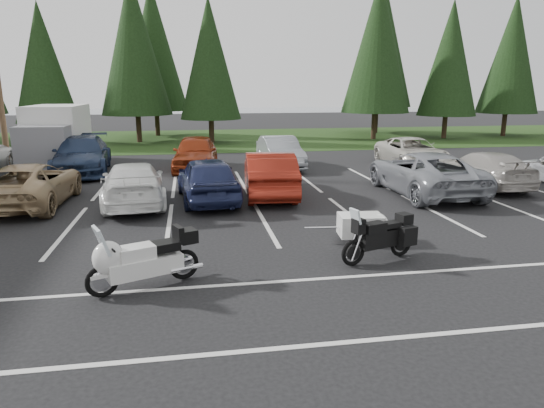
{
  "coord_description": "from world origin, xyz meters",
  "views": [
    {
      "loc": [
        -1.54,
        -12.38,
        3.79
      ],
      "look_at": [
        0.48,
        -0.5,
        0.87
      ],
      "focal_mm": 32.0,
      "sensor_mm": 36.0,
      "label": 1
    }
  ],
  "objects": [
    {
      "name": "car_far_4",
      "position": [
        9.13,
        9.67,
        0.69
      ],
      "size": [
        2.43,
        5.03,
        1.38
      ],
      "primitive_type": "imported",
      "rotation": [
        0.0,
        0.0,
        -0.03
      ],
      "color": "beige",
      "rests_on": "ground"
    },
    {
      "name": "car_near_6",
      "position": [
        6.77,
        3.72,
        0.77
      ],
      "size": [
        2.57,
        5.54,
        1.54
      ],
      "primitive_type": "imported",
      "rotation": [
        0.0,
        0.0,
        3.15
      ],
      "color": "gray",
      "rests_on": "ground"
    },
    {
      "name": "conifer_3",
      "position": [
        -10.5,
        21.4,
        5.27
      ],
      "size": [
        3.87,
        3.87,
        9.02
      ],
      "color": "#332316",
      "rests_on": "ground"
    },
    {
      "name": "car_far_1",
      "position": [
        -6.32,
        10.38,
        0.81
      ],
      "size": [
        2.78,
        5.78,
        1.62
      ],
      "primitive_type": "imported",
      "rotation": [
        0.0,
        0.0,
        0.09
      ],
      "color": "#1C2A46",
      "rests_on": "ground"
    },
    {
      "name": "ground",
      "position": [
        0.0,
        0.0,
        0.0
      ],
      "size": [
        120.0,
        120.0,
        0.0
      ],
      "primitive_type": "plane",
      "color": "black",
      "rests_on": "ground"
    },
    {
      "name": "adventure_motorcycle",
      "position": [
        2.5,
        -2.68,
        0.65
      ],
      "size": [
        2.26,
        1.37,
        1.3
      ],
      "primitive_type": null,
      "rotation": [
        0.0,
        0.0,
        0.31
      ],
      "color": "black",
      "rests_on": "ground"
    },
    {
      "name": "stall_markings",
      "position": [
        0.0,
        2.0,
        0.0
      ],
      "size": [
        32.0,
        16.0,
        0.01
      ],
      "primitive_type": "cube",
      "color": "silver",
      "rests_on": "ground"
    },
    {
      "name": "car_near_7",
      "position": [
        9.69,
        4.55,
        0.68
      ],
      "size": [
        1.95,
        4.72,
        1.37
      ],
      "primitive_type": "imported",
      "rotation": [
        0.0,
        0.0,
        3.15
      ],
      "color": "#A7A199",
      "rests_on": "ground"
    },
    {
      "name": "car_far_2",
      "position": [
        -1.28,
        10.31,
        0.81
      ],
      "size": [
        2.34,
        4.89,
        1.61
      ],
      "primitive_type": "imported",
      "rotation": [
        0.0,
        0.0,
        -0.09
      ],
      "color": "maroon",
      "rests_on": "ground"
    },
    {
      "name": "conifer_7",
      "position": [
        17.5,
        21.8,
        5.81
      ],
      "size": [
        4.27,
        4.27,
        9.94
      ],
      "color": "#332316",
      "rests_on": "ground"
    },
    {
      "name": "car_near_3",
      "position": [
        -3.4,
        3.74,
        0.7
      ],
      "size": [
        2.41,
        4.98,
        1.4
      ],
      "primitive_type": "imported",
      "rotation": [
        0.0,
        0.0,
        3.24
      ],
      "color": "white",
      "rests_on": "ground"
    },
    {
      "name": "conifer_4",
      "position": [
        -5.0,
        22.9,
        6.53
      ],
      "size": [
        4.8,
        4.8,
        11.17
      ],
      "color": "#332316",
      "rests_on": "ground"
    },
    {
      "name": "car_near_4",
      "position": [
        -0.98,
        3.83,
        0.77
      ],
      "size": [
        2.19,
        4.66,
        1.54
      ],
      "primitive_type": "imported",
      "rotation": [
        0.0,
        0.0,
        3.22
      ],
      "color": "#1C2347",
      "rests_on": "ground"
    },
    {
      "name": "car_near_5",
      "position": [
        1.22,
        4.35,
        0.79
      ],
      "size": [
        2.05,
        4.89,
        1.57
      ],
      "primitive_type": "imported",
      "rotation": [
        0.0,
        0.0,
        3.06
      ],
      "color": "maroon",
      "rests_on": "ground"
    },
    {
      "name": "conifer_5",
      "position": [
        0.0,
        21.6,
        5.63
      ],
      "size": [
        4.14,
        4.14,
        9.63
      ],
      "color": "#332316",
      "rests_on": "ground"
    },
    {
      "name": "grass_strip",
      "position": [
        0.0,
        24.0,
        0.01
      ],
      "size": [
        80.0,
        16.0,
        0.01
      ],
      "primitive_type": "cube",
      "color": "#183310",
      "rests_on": "ground"
    },
    {
      "name": "box_truck",
      "position": [
        -8.0,
        12.5,
        1.45
      ],
      "size": [
        2.4,
        5.6,
        2.9
      ],
      "primitive_type": null,
      "color": "silver",
      "rests_on": "ground"
    },
    {
      "name": "conifer_8",
      "position": [
        23.0,
        22.6,
        6.17
      ],
      "size": [
        4.53,
        4.53,
        10.56
      ],
      "color": "#332316",
      "rests_on": "ground"
    },
    {
      "name": "cargo_trailer",
      "position": [
        2.59,
        -1.31,
        0.36
      ],
      "size": [
        1.63,
        1.03,
        0.72
      ],
      "primitive_type": null,
      "rotation": [
        0.0,
        0.0,
        -0.11
      ],
      "color": "white",
      "rests_on": "ground"
    },
    {
      "name": "touring_motorcycle",
      "position": [
        -2.48,
        -3.35,
        0.68
      ],
      "size": [
        2.56,
        1.66,
        1.36
      ],
      "primitive_type": null,
      "rotation": [
        0.0,
        0.0,
        0.4
      ],
      "color": "silver",
      "rests_on": "ground"
    },
    {
      "name": "conifer_back_c",
      "position": [
        14.0,
        26.8,
        7.49
      ],
      "size": [
        5.5,
        5.5,
        12.81
      ],
      "color": "#332316",
      "rests_on": "ground"
    },
    {
      "name": "lake_water",
      "position": [
        4.0,
        55.0,
        0.0
      ],
      "size": [
        70.0,
        50.0,
        0.02
      ],
      "primitive_type": "cube",
      "color": "slate",
      "rests_on": "ground"
    },
    {
      "name": "car_far_3",
      "position": [
        2.72,
        10.31,
        0.74
      ],
      "size": [
        1.73,
        4.55,
        1.48
      ],
      "primitive_type": "imported",
      "rotation": [
        0.0,
        0.0,
        0.04
      ],
      "color": "gray",
      "rests_on": "ground"
    },
    {
      "name": "conifer_back_b",
      "position": [
        -4.0,
        27.5,
        6.77
      ],
      "size": [
        4.97,
        4.97,
        11.58
      ],
      "color": "#332316",
      "rests_on": "ground"
    },
    {
      "name": "car_near_2",
      "position": [
        -6.7,
        4.16,
        0.7
      ],
      "size": [
        2.48,
        5.12,
        1.4
      ],
      "primitive_type": "imported",
      "rotation": [
        0.0,
        0.0,
        3.11
      ],
      "color": "#9B7F5A",
      "rests_on": "ground"
    },
    {
      "name": "conifer_6",
      "position": [
        12.0,
        22.1,
        6.71
      ],
      "size": [
        4.93,
        4.93,
        11.48
      ],
      "color": "#332316",
      "rests_on": "ground"
    }
  ]
}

